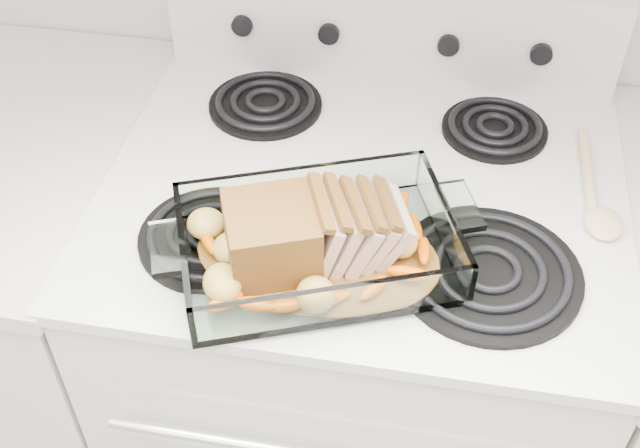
% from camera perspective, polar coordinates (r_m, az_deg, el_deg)
% --- Properties ---
extents(electric_range, '(0.78, 0.70, 1.12)m').
position_cam_1_polar(electric_range, '(1.55, 2.52, -9.70)').
color(electric_range, silver).
rests_on(electric_range, ground).
extents(counter_left, '(0.58, 0.68, 0.93)m').
position_cam_1_polar(counter_left, '(1.73, -19.93, -6.30)').
color(counter_left, silver).
rests_on(counter_left, ground).
extents(baking_dish, '(0.36, 0.23, 0.07)m').
position_cam_1_polar(baking_dish, '(1.07, -0.19, -1.86)').
color(baking_dish, white).
rests_on(baking_dish, electric_range).
extents(pork_roast, '(0.24, 0.12, 0.09)m').
position_cam_1_polar(pork_roast, '(1.05, -1.44, -0.41)').
color(pork_roast, brown).
rests_on(pork_roast, baking_dish).
extents(roast_vegetables, '(0.33, 0.18, 0.04)m').
position_cam_1_polar(roast_vegetables, '(1.09, -0.06, -0.29)').
color(roast_vegetables, '#DB5A00').
rests_on(roast_vegetables, baking_dish).
extents(wooden_spoon, '(0.05, 0.25, 0.02)m').
position_cam_1_polar(wooden_spoon, '(1.23, 19.05, 1.69)').
color(wooden_spoon, beige).
rests_on(wooden_spoon, electric_range).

